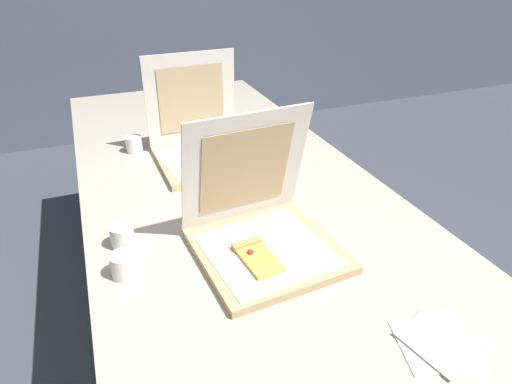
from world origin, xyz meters
name	(u,v)px	position (x,y,z in m)	size (l,w,h in m)	color
table	(231,194)	(0.00, 0.67, 0.70)	(0.98, 2.45, 0.75)	#BCB29E
pizza_box_front	(262,232)	(-0.04, 0.29, 0.80)	(0.38, 0.38, 0.37)	tan
pizza_box_middle	(203,145)	(-0.03, 0.91, 0.80)	(0.36, 0.37, 0.38)	tan
cup_white_near_center	(123,236)	(-0.39, 0.44, 0.78)	(0.06, 0.06, 0.06)	white
cup_white_far	(134,144)	(-0.27, 1.07, 0.78)	(0.06, 0.06, 0.06)	white
cup_white_near_left	(124,265)	(-0.40, 0.32, 0.78)	(0.06, 0.06, 0.06)	white
napkin_pile	(437,341)	(0.17, -0.14, 0.75)	(0.19, 0.18, 0.01)	white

